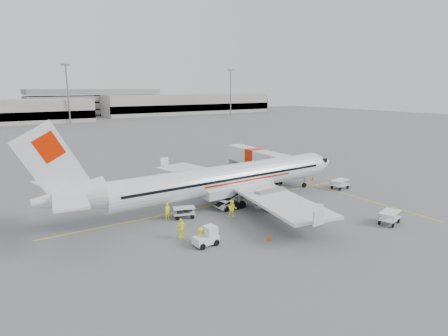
% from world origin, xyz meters
% --- Properties ---
extents(ground, '(360.00, 360.00, 0.00)m').
position_xyz_m(ground, '(0.00, 0.00, 0.00)').
color(ground, '#56595B').
extents(stripe_lead, '(44.00, 0.20, 0.01)m').
position_xyz_m(stripe_lead, '(0.00, 0.00, 0.01)').
color(stripe_lead, yellow).
rests_on(stripe_lead, ground).
extents(stripe_cross, '(0.20, 20.00, 0.01)m').
position_xyz_m(stripe_cross, '(14.00, -8.00, 0.01)').
color(stripe_cross, yellow).
rests_on(stripe_cross, ground).
extents(terminal_east, '(90.00, 26.00, 10.00)m').
position_xyz_m(terminal_east, '(70.00, 145.00, 5.00)').
color(terminal_east, gray).
rests_on(terminal_east, ground).
extents(parking_garage, '(62.00, 24.00, 14.00)m').
position_xyz_m(parking_garage, '(25.00, 160.00, 7.00)').
color(parking_garage, slate).
rests_on(parking_garage, ground).
extents(treeline, '(300.00, 3.00, 6.00)m').
position_xyz_m(treeline, '(0.00, 175.00, 3.00)').
color(treeline, black).
rests_on(treeline, ground).
extents(mast_center, '(3.20, 1.20, 22.00)m').
position_xyz_m(mast_center, '(5.00, 118.00, 11.00)').
color(mast_center, slate).
rests_on(mast_center, ground).
extents(mast_east, '(3.20, 1.20, 22.00)m').
position_xyz_m(mast_east, '(80.00, 118.00, 11.00)').
color(mast_east, slate).
rests_on(mast_east, ground).
extents(aircraft, '(39.20, 31.09, 10.61)m').
position_xyz_m(aircraft, '(-1.08, -0.41, 5.30)').
color(aircraft, silver).
rests_on(aircraft, ground).
extents(jet_bridge, '(4.01, 16.47, 4.28)m').
position_xyz_m(jet_bridge, '(10.34, 9.09, 2.14)').
color(jet_bridge, silver).
rests_on(jet_bridge, ground).
extents(belt_loader, '(4.72, 1.95, 2.51)m').
position_xyz_m(belt_loader, '(-1.58, -2.00, 1.26)').
color(belt_loader, silver).
rests_on(belt_loader, ground).
extents(tug_fore, '(2.51, 2.15, 1.68)m').
position_xyz_m(tug_fore, '(3.06, -10.47, 0.84)').
color(tug_fore, silver).
rests_on(tug_fore, ground).
extents(tug_mid, '(2.38, 1.62, 1.69)m').
position_xyz_m(tug_mid, '(2.86, -6.31, 0.85)').
color(tug_mid, silver).
rests_on(tug_mid, ground).
extents(tug_aft, '(2.22, 1.35, 1.66)m').
position_xyz_m(tug_aft, '(-9.36, -9.35, 0.83)').
color(tug_aft, silver).
rests_on(tug_aft, ground).
extents(cart_loaded_a, '(2.41, 1.74, 1.13)m').
position_xyz_m(cart_loaded_a, '(-2.10, -2.00, 0.57)').
color(cart_loaded_a, silver).
rests_on(cart_loaded_a, ground).
extents(cart_loaded_b, '(2.57, 1.99, 1.18)m').
position_xyz_m(cart_loaded_b, '(-7.70, -2.00, 0.59)').
color(cart_loaded_b, silver).
rests_on(cart_loaded_b, ground).
extents(cart_empty_a, '(2.83, 2.11, 1.31)m').
position_xyz_m(cart_empty_a, '(8.91, -15.00, 0.66)').
color(cart_empty_a, silver).
rests_on(cart_empty_a, ground).
extents(cart_empty_b, '(2.56, 1.61, 1.29)m').
position_xyz_m(cart_empty_b, '(15.52, -3.25, 0.64)').
color(cart_empty_b, silver).
rests_on(cart_empty_b, ground).
extents(cone_nose, '(0.38, 0.38, 0.63)m').
position_xyz_m(cone_nose, '(16.19, 2.34, 0.31)').
color(cone_nose, '#E84804').
rests_on(cone_nose, ground).
extents(cone_port, '(0.36, 0.36, 0.59)m').
position_xyz_m(cone_port, '(5.43, 12.05, 0.29)').
color(cone_port, '#E84804').
rests_on(cone_port, ground).
extents(cone_stbd, '(0.40, 0.40, 0.65)m').
position_xyz_m(cone_stbd, '(-4.03, -11.52, 0.33)').
color(cone_stbd, '#E84804').
rests_on(cone_stbd, ground).
extents(crew_a, '(0.76, 0.59, 1.84)m').
position_xyz_m(crew_a, '(-9.37, -1.50, 0.92)').
color(crew_a, yellow).
rests_on(crew_a, ground).
extents(crew_b, '(1.18, 1.14, 1.92)m').
position_xyz_m(crew_b, '(-3.32, -4.68, 0.96)').
color(crew_b, yellow).
rests_on(crew_b, ground).
extents(crew_c, '(0.63, 1.05, 1.58)m').
position_xyz_m(crew_c, '(-9.58, -8.93, 0.79)').
color(crew_c, yellow).
rests_on(crew_c, ground).
extents(crew_d, '(1.19, 0.66, 1.92)m').
position_xyz_m(crew_d, '(-10.44, -6.82, 0.96)').
color(crew_d, yellow).
rests_on(crew_d, ground).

